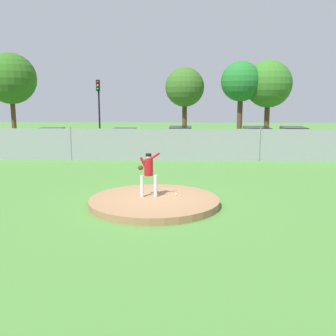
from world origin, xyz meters
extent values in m
plane|color=#4C8438|center=(0.00, 6.00, 0.00)|extent=(80.00, 80.00, 0.00)
cube|color=#2B2B2D|center=(0.00, 14.50, 0.00)|extent=(44.00, 7.00, 0.01)
cylinder|color=#99704C|center=(0.00, 0.00, 0.13)|extent=(4.71, 4.71, 0.25)
cylinder|color=silver|center=(-0.46, 0.20, 0.65)|extent=(0.13, 0.13, 0.80)
cylinder|color=silver|center=(0.03, 0.25, 0.65)|extent=(0.13, 0.13, 0.80)
cylinder|color=maroon|center=(-0.21, 0.23, 1.35)|extent=(0.32, 0.32, 0.59)
cylinder|color=maroon|center=(-0.03, 0.23, 1.73)|extent=(0.49, 0.13, 0.37)
cylinder|color=maroon|center=(-0.39, 0.23, 1.50)|extent=(0.29, 0.11, 0.46)
ellipsoid|color=#4C2D14|center=(-0.51, 0.28, 1.33)|extent=(0.20, 0.12, 0.18)
sphere|color=tan|center=(-0.21, 0.23, 1.74)|extent=(0.20, 0.20, 0.20)
cylinder|color=black|center=(-0.21, 0.23, 1.81)|extent=(0.21, 0.21, 0.09)
sphere|color=white|center=(0.78, 0.48, 0.29)|extent=(0.07, 0.07, 0.07)
cube|color=gray|center=(0.00, 10.00, 0.98)|extent=(28.80, 0.03, 1.96)
cylinder|color=slate|center=(-5.76, 10.00, 1.03)|extent=(0.07, 0.07, 2.06)
cylinder|color=slate|center=(5.76, 10.00, 1.03)|extent=(0.07, 0.07, 2.06)
cube|color=tan|center=(-8.66, 14.74, 0.65)|extent=(1.99, 4.35, 0.66)
cube|color=black|center=(-8.66, 14.74, 1.27)|extent=(1.79, 2.41, 0.60)
cylinder|color=black|center=(-8.70, 16.07, 0.32)|extent=(1.95, 0.69, 0.64)
cylinder|color=black|center=(-8.62, 13.41, 0.32)|extent=(1.95, 0.69, 0.64)
cube|color=#A81919|center=(6.45, 14.71, 0.66)|extent=(1.82, 4.64, 0.69)
cube|color=black|center=(6.45, 14.71, 1.36)|extent=(1.67, 2.56, 0.71)
cylinder|color=black|center=(6.46, 16.15, 0.32)|extent=(1.86, 0.65, 0.64)
cylinder|color=black|center=(6.45, 13.28, 0.32)|extent=(1.86, 0.65, 0.64)
cube|color=slate|center=(0.95, 14.58, 0.68)|extent=(1.79, 4.45, 0.71)
cube|color=black|center=(0.95, 14.58, 1.38)|extent=(1.62, 2.46, 0.70)
cylinder|color=black|center=(0.97, 15.95, 0.32)|extent=(1.79, 0.67, 0.64)
cylinder|color=black|center=(0.93, 13.21, 0.32)|extent=(1.79, 0.67, 0.64)
cube|color=maroon|center=(-3.25, 14.82, 0.65)|extent=(2.02, 4.16, 0.66)
cube|color=black|center=(-3.25, 14.82, 1.27)|extent=(1.76, 2.33, 0.59)
cylinder|color=black|center=(-3.18, 16.08, 0.32)|extent=(1.87, 0.75, 0.64)
cylinder|color=black|center=(-3.33, 13.57, 0.32)|extent=(1.87, 0.75, 0.64)
cube|color=#232328|center=(9.01, 14.46, 0.69)|extent=(1.95, 4.22, 0.74)
cube|color=black|center=(9.01, 14.46, 1.40)|extent=(1.70, 2.36, 0.68)
cylinder|color=black|center=(9.08, 15.73, 0.32)|extent=(1.81, 0.74, 0.64)
cylinder|color=black|center=(8.94, 13.18, 0.32)|extent=(1.81, 0.74, 0.64)
cylinder|color=black|center=(-5.72, 18.55, 2.60)|extent=(0.14, 0.14, 5.20)
cube|color=black|center=(-5.72, 18.37, 4.75)|extent=(0.28, 0.24, 0.90)
sphere|color=red|center=(-5.72, 18.25, 5.02)|extent=(0.18, 0.18, 0.18)
sphere|color=orange|center=(-5.72, 18.25, 4.75)|extent=(0.18, 0.18, 0.18)
sphere|color=green|center=(-5.72, 18.25, 4.48)|extent=(0.18, 0.18, 0.18)
cylinder|color=#4C331E|center=(-15.35, 24.31, 1.94)|extent=(0.45, 0.45, 3.87)
sphere|color=#2E651C|center=(-15.35, 24.31, 5.57)|extent=(4.84, 4.84, 4.84)
cylinder|color=#4C331E|center=(1.34, 24.31, 1.73)|extent=(0.46, 0.46, 3.46)
sphere|color=#376522|center=(1.34, 24.31, 4.76)|extent=(3.71, 3.71, 3.71)
cylinder|color=#4C331E|center=(6.45, 23.10, 1.98)|extent=(0.48, 0.48, 3.96)
sphere|color=#21752A|center=(6.45, 23.10, 5.24)|extent=(3.65, 3.65, 3.65)
cylinder|color=#4C331E|center=(9.07, 23.59, 1.75)|extent=(0.48, 0.48, 3.50)
sphere|color=#367424|center=(9.07, 23.59, 5.02)|extent=(4.34, 4.34, 4.34)
camera|label=1|loc=(0.92, -13.68, 3.88)|focal=41.88mm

